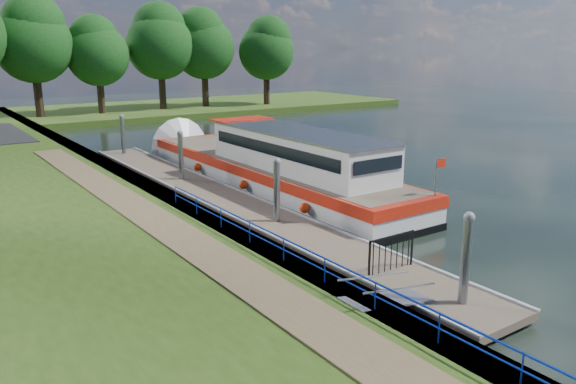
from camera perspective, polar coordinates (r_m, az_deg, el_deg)
ground at (r=16.52m, az=15.79°, el=-11.39°), size 160.00×160.00×0.00m
bank_edge at (r=26.76m, az=-13.49°, el=-0.41°), size 1.10×90.00×0.78m
far_bank at (r=66.02m, az=-13.61°, el=8.12°), size 60.00×18.00×0.60m
footpath at (r=19.74m, az=-11.04°, el=-4.30°), size 1.60×40.00×0.05m
blue_fence at (r=16.23m, az=1.55°, el=-6.26°), size 0.04×18.04×0.72m
pontoon at (r=26.06m, az=-6.62°, el=-0.96°), size 2.50×30.00×0.56m
mooring_piles at (r=25.80m, az=-6.69°, el=1.39°), size 0.30×27.30×3.55m
gangway at (r=15.30m, az=9.97°, el=-10.62°), size 2.58×1.00×0.92m
gate_panel at (r=17.42m, az=10.48°, el=-5.61°), size 1.85×0.05×1.15m
barge at (r=29.36m, az=-2.42°, el=2.68°), size 4.36×21.15×4.78m
horizon_trees at (r=58.80m, az=-25.61°, el=13.91°), size 54.38×10.03×12.87m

